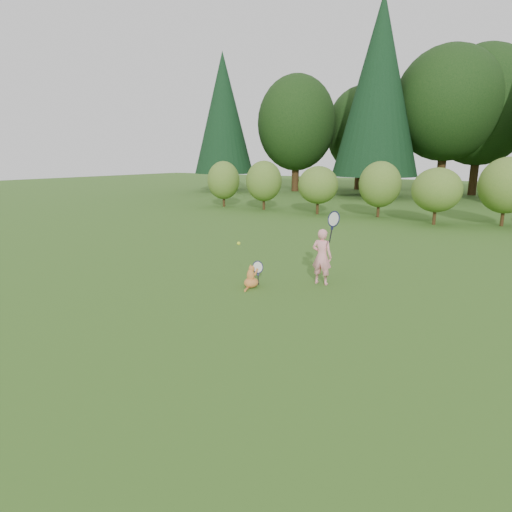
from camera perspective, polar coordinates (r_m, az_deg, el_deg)
The scene contains 6 objects.
ground at distance 9.37m, azimuth -3.76°, elevation -4.95°, with size 100.00×100.00×0.00m, color #245217.
shrub_row at distance 20.82m, azimuth 18.75°, elevation 8.34°, with size 28.00×3.00×2.80m, color #406B21, non-canonical shape.
woodland_backdrop at distance 30.88m, azimuth 24.95°, elevation 20.58°, with size 48.00×10.00×15.00m, color black, non-canonical shape.
child at distance 9.95m, azimuth 8.82°, elevation 0.08°, with size 0.74×0.47×1.94m.
cat at distance 9.70m, azimuth -0.61°, elevation -2.63°, with size 0.38×0.75×0.70m.
tennis_ball at distance 9.34m, azimuth -2.33°, elevation 1.69°, with size 0.08×0.08×0.08m.
Camera 1 is at (5.45, -7.04, 2.91)m, focal length 30.00 mm.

